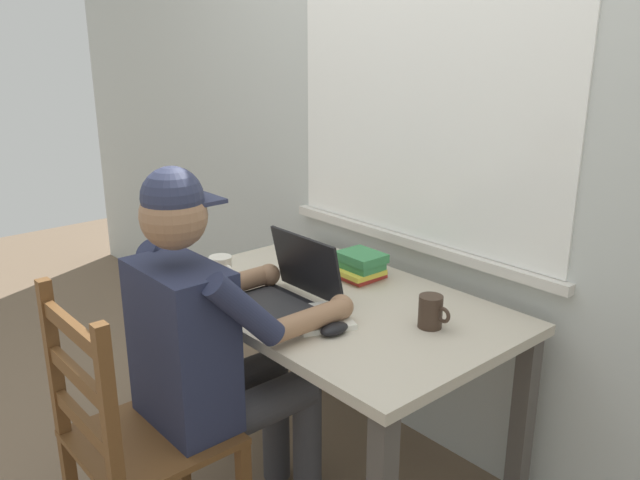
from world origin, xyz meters
name	(u,v)px	position (x,y,z in m)	size (l,w,h in m)	color
ground_plane	(332,472)	(0.00, 0.00, 0.00)	(8.00, 8.00, 0.00)	brown
back_wall	(429,116)	(0.00, 0.47, 1.30)	(6.00, 0.08, 2.60)	beige
desk	(333,324)	(0.00, 0.00, 0.61)	(1.24, 0.77, 0.71)	#BCB29E
seated_person	(214,342)	(-0.03, -0.46, 0.68)	(0.50, 0.60, 1.24)	#232842
wooden_chair	(134,441)	(-0.03, -0.74, 0.46)	(0.42, 0.42, 0.94)	brown
laptop	(288,290)	(-0.05, -0.15, 0.76)	(0.33, 0.28, 0.23)	black
computer_mouse	(334,329)	(0.21, -0.18, 0.73)	(0.06, 0.10, 0.03)	black
coffee_mug_white	(221,269)	(-0.39, -0.20, 0.76)	(0.12, 0.08, 0.10)	silver
coffee_mug_dark	(431,312)	(0.37, 0.08, 0.76)	(0.11, 0.08, 0.10)	#38281E
book_stack_main	(360,266)	(-0.08, 0.21, 0.76)	(0.17, 0.17, 0.10)	#BC332D
paper_pile_near_laptop	(320,318)	(0.11, -0.15, 0.72)	(0.21, 0.17, 0.02)	silver
landscape_photo_print	(299,262)	(-0.37, 0.15, 0.71)	(0.13, 0.09, 0.00)	#C63D33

